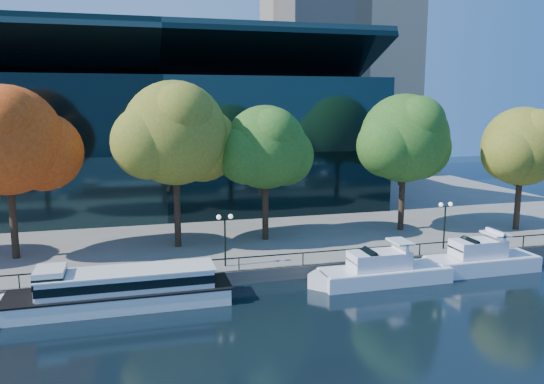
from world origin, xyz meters
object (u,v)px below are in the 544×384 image
object	(u,v)px
cruiser_far	(477,259)
tree_3	(267,149)
tree_5	(524,148)
cruiser_near	(379,271)
lamp_1	(225,228)
tree_4	(406,140)
tour_boat	(115,289)
lamp_2	(445,214)
tree_1	(9,143)
tree_2	(177,135)

from	to	relation	value
cruiser_far	tree_3	size ratio (longest dim) A/B	0.84
cruiser_far	tree_5	size ratio (longest dim) A/B	0.85
cruiser_near	lamp_1	size ratio (longest dim) A/B	2.71
tree_4	lamp_1	bearing A→B (deg)	-159.39
tour_boat	lamp_2	xyz separation A→B (m)	(26.79, 3.72, 2.71)
cruiser_far	lamp_1	bearing A→B (deg)	169.86
tree_3	lamp_1	bearing A→B (deg)	-126.12
lamp_1	lamp_2	distance (m)	18.80
tree_5	tour_boat	bearing A→B (deg)	-168.05
tree_1	tree_5	xyz separation A→B (m)	(45.45, -2.09, -1.28)
cruiser_near	tree_2	distance (m)	19.73
cruiser_near	cruiser_far	distance (m)	8.75
tour_boat	cruiser_far	world-z (taller)	cruiser_far
tour_boat	tree_5	bearing A→B (deg)	11.95
tour_boat	tree_1	bearing A→B (deg)	127.15
tour_boat	tree_4	bearing A→B (deg)	21.93
tour_boat	lamp_2	size ratio (longest dim) A/B	3.90
lamp_2	tree_3	bearing A→B (deg)	153.06
tree_1	tree_5	distance (m)	45.51
tree_1	tree_3	xyz separation A→B (m)	(20.73, 0.59, -1.03)
cruiser_near	tour_boat	bearing A→B (deg)	179.22
tree_1	lamp_2	world-z (taller)	tree_1
tour_boat	tree_2	world-z (taller)	tree_2
tree_2	tree_3	world-z (taller)	tree_2
lamp_1	tree_3	bearing A→B (deg)	53.88
tree_3	tree_5	distance (m)	24.86
tour_boat	lamp_1	world-z (taller)	lamp_1
tour_boat	cruiser_far	size ratio (longest dim) A/B	1.55
tree_4	lamp_2	world-z (taller)	tree_4
lamp_1	lamp_2	bearing A→B (deg)	0.00
cruiser_near	tree_4	distance (m)	16.17
tree_2	tree_3	bearing A→B (deg)	3.27
tree_2	cruiser_near	bearing A→B (deg)	-37.51
tree_3	tree_4	xyz separation A→B (m)	(13.71, 0.10, 0.53)
cruiser_far	tour_boat	bearing A→B (deg)	-179.57
tree_5	lamp_2	distance (m)	12.82
cruiser_near	tree_1	distance (m)	29.95
tree_2	tree_3	size ratio (longest dim) A/B	1.17
lamp_2	tree_5	bearing A→B (deg)	21.28
tour_boat	cruiser_far	xyz separation A→B (m)	(27.62, 0.21, -0.22)
tree_2	lamp_2	bearing A→B (deg)	-16.81
tree_2	lamp_1	world-z (taller)	tree_2
tree_4	tree_3	bearing A→B (deg)	-179.58
tree_1	tree_4	size ratio (longest dim) A/B	1.04
cruiser_near	lamp_2	distance (m)	9.35
cruiser_far	lamp_1	distance (m)	20.15
tree_2	lamp_1	bearing A→B (deg)	-66.87
lamp_1	tour_boat	bearing A→B (deg)	-155.06
cruiser_near	tree_2	world-z (taller)	tree_2
tour_boat	cruiser_near	bearing A→B (deg)	-0.78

